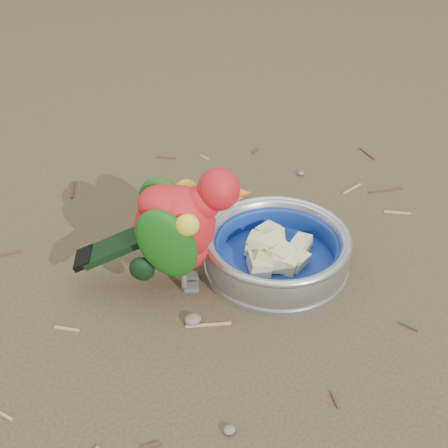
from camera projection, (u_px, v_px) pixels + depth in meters
name	position (u px, v px, depth m)	size (l,w,h in m)	color
ground	(286.00, 301.00, 0.87)	(60.00, 60.00, 0.00)	#4A3B27
food_bowl	(276.00, 264.00, 0.92)	(0.21, 0.21, 0.02)	#B2B2BA
bowl_wall	(277.00, 248.00, 0.91)	(0.21, 0.21, 0.04)	#B2B2BA
fruit_wedges	(277.00, 252.00, 0.91)	(0.13, 0.13, 0.03)	beige
lory_parrot	(179.00, 233.00, 0.85)	(0.11, 0.22, 0.18)	red
ground_debris	(235.00, 277.00, 0.91)	(0.90, 0.80, 0.01)	tan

